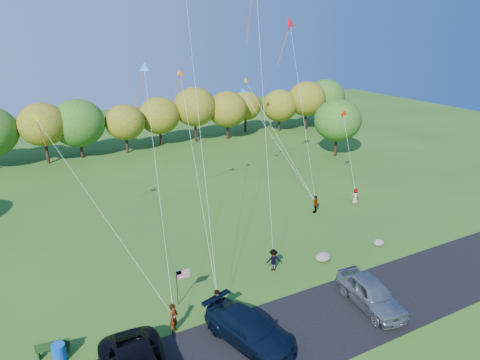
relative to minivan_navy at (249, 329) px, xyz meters
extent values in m
plane|color=#285418|center=(3.10, 3.50, -0.87)|extent=(140.00, 140.00, 0.00)
cube|color=black|center=(3.10, -0.50, -0.84)|extent=(44.00, 6.00, 0.06)
cylinder|color=#331C12|center=(-11.52, 41.67, 0.54)|extent=(0.36, 0.36, 2.82)
cylinder|color=#331C12|center=(-6.48, 42.12, 0.61)|extent=(0.36, 0.36, 2.97)
ellipsoid|color=#335E17|center=(-6.48, 42.12, 4.18)|extent=(6.39, 6.39, 5.75)
cylinder|color=#331C12|center=(-2.40, 40.37, 0.34)|extent=(0.36, 0.36, 2.42)
ellipsoid|color=#1E5817|center=(-2.40, 40.37, 3.81)|extent=(6.94, 6.94, 6.25)
cylinder|color=#331C12|center=(2.73, 43.16, 0.73)|extent=(0.36, 0.36, 3.20)
ellipsoid|color=#1E5817|center=(2.73, 43.16, 4.12)|extent=(5.52, 5.52, 4.97)
cylinder|color=#331C12|center=(7.74, 43.04, 0.35)|extent=(0.36, 0.36, 2.44)
ellipsoid|color=#335E17|center=(7.74, 43.04, 3.90)|extent=(7.15, 7.15, 6.43)
cylinder|color=#331C12|center=(12.79, 40.50, 0.28)|extent=(0.36, 0.36, 2.29)
ellipsoid|color=#1E5817|center=(12.79, 40.50, 3.25)|extent=(5.61, 5.61, 5.05)
cylinder|color=#331C12|center=(18.57, 42.09, 0.68)|extent=(0.36, 0.36, 3.10)
ellipsoid|color=#335E17|center=(18.57, 42.09, 4.52)|extent=(7.04, 7.04, 6.33)
cylinder|color=#331C12|center=(22.82, 41.50, 0.55)|extent=(0.36, 0.36, 2.84)
ellipsoid|color=#1E5817|center=(22.82, 41.50, 3.63)|extent=(5.09, 5.09, 4.58)
cylinder|color=#331C12|center=(28.61, 42.91, 0.23)|extent=(0.36, 0.36, 2.21)
ellipsoid|color=#1E5817|center=(28.61, 42.91, 3.17)|extent=(5.65, 5.65, 5.08)
cylinder|color=#331C12|center=(32.72, 41.49, 0.42)|extent=(0.36, 0.36, 2.57)
ellipsoid|color=#335E17|center=(32.72, 41.49, 3.43)|extent=(5.32, 5.32, 4.79)
cylinder|color=#331C12|center=(38.21, 41.90, 0.63)|extent=(0.36, 0.36, 2.99)
ellipsoid|color=#1E5817|center=(38.21, 41.90, 4.04)|extent=(5.89, 5.89, 5.30)
cylinder|color=#331C12|center=(27.10, 25.50, 0.53)|extent=(0.36, 0.36, 2.80)
ellipsoid|color=#1E5817|center=(27.10, 25.50, 3.88)|extent=(6.00, 6.00, 5.40)
imported|color=black|center=(0.00, 0.00, 0.00)|extent=(3.75, 5.99, 1.62)
imported|color=gray|center=(8.05, -0.65, 0.06)|extent=(2.62, 5.33, 1.75)
imported|color=#4C4C59|center=(-3.22, 2.70, 0.04)|extent=(0.76, 0.78, 1.81)
imported|color=#4C4C59|center=(-0.53, 2.70, 0.05)|extent=(0.90, 0.70, 1.84)
imported|color=#4C4C59|center=(5.05, 5.59, -0.07)|extent=(1.15, 0.83, 1.59)
imported|color=#4C4C59|center=(13.65, 12.11, -0.04)|extent=(1.02, 0.91, 1.66)
imported|color=#4C4C59|center=(18.29, 11.98, -0.11)|extent=(0.88, 0.75, 1.52)
cube|color=#163613|center=(-9.37, 3.99, -0.48)|extent=(1.67, 0.37, 0.06)
cube|color=#163613|center=(-9.37, 3.82, -0.20)|extent=(1.67, 0.31, 0.51)
cube|color=#163613|center=(-10.07, 3.99, -0.67)|extent=(0.14, 0.43, 0.39)
cube|color=#163613|center=(-8.67, 3.99, -0.67)|extent=(0.14, 0.43, 0.39)
cylinder|color=#0C48B5|center=(-9.13, 3.33, -0.36)|extent=(0.67, 0.67, 1.01)
cylinder|color=black|center=(-2.20, 4.95, 0.30)|extent=(0.05, 0.05, 2.35)
cube|color=red|center=(-1.78, 4.95, 1.15)|extent=(0.85, 0.56, 0.02)
cube|color=navy|center=(-2.04, 4.96, 1.32)|extent=(0.34, 0.02, 0.26)
ellipsoid|color=gray|center=(8.92, 4.96, -0.56)|extent=(1.23, 0.97, 0.62)
ellipsoid|color=slate|center=(14.21, 4.79, -0.63)|extent=(0.92, 0.77, 0.48)
cone|color=#158ED3|center=(-0.63, 14.22, 12.42)|extent=(0.89, 0.68, 0.76)
cone|color=yellow|center=(10.63, 19.81, 10.35)|extent=(0.75, 0.52, 0.66)
cone|color=red|center=(13.01, 16.29, 15.41)|extent=(1.21, 0.68, 1.08)
cube|color=red|center=(18.61, 14.92, 7.26)|extent=(0.78, 0.20, 0.77)
cube|color=yellow|center=(-8.02, 14.79, 9.50)|extent=(0.51, 0.54, 0.69)
cube|color=#169AE4|center=(10.00, 19.32, 9.51)|extent=(0.44, 0.48, 0.59)
cone|color=#CE5D0E|center=(2.46, 15.43, 11.81)|extent=(0.70, 0.37, 0.63)
camera|label=1|loc=(-9.16, -16.29, 15.19)|focal=32.00mm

